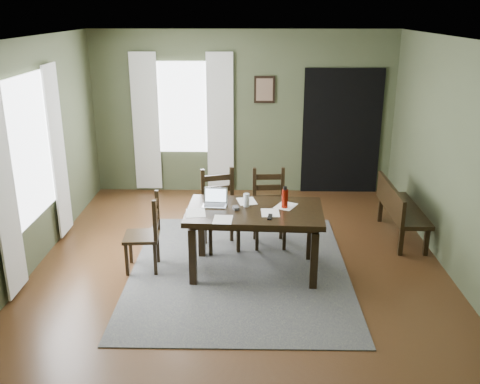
{
  "coord_description": "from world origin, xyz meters",
  "views": [
    {
      "loc": [
        0.11,
        -5.82,
        3.02
      ],
      "look_at": [
        0.0,
        0.3,
        0.9
      ],
      "focal_mm": 40.0,
      "sensor_mm": 36.0,
      "label": 1
    }
  ],
  "objects_px": {
    "chair_back_right": "(269,209)",
    "laptop": "(215,201)",
    "chair_back_left": "(220,211)",
    "bench": "(399,206)",
    "chair_end": "(146,234)",
    "dining_table": "(255,217)",
    "water_bottle": "(285,198)"
  },
  "relations": [
    {
      "from": "chair_back_right",
      "to": "laptop",
      "type": "height_order",
      "value": "chair_back_right"
    },
    {
      "from": "dining_table",
      "to": "bench",
      "type": "bearing_deg",
      "value": 31.11
    },
    {
      "from": "laptop",
      "to": "chair_back_left",
      "type": "bearing_deg",
      "value": 92.02
    },
    {
      "from": "bench",
      "to": "laptop",
      "type": "relative_size",
      "value": 4.46
    },
    {
      "from": "chair_back_left",
      "to": "bench",
      "type": "xyz_separation_m",
      "value": [
        2.42,
        0.37,
        -0.06
      ]
    },
    {
      "from": "chair_back_right",
      "to": "chair_back_left",
      "type": "bearing_deg",
      "value": -173.38
    },
    {
      "from": "chair_back_left",
      "to": "water_bottle",
      "type": "xyz_separation_m",
      "value": [
        0.8,
        -0.63,
        0.41
      ]
    },
    {
      "from": "chair_end",
      "to": "bench",
      "type": "bearing_deg",
      "value": 103.31
    },
    {
      "from": "water_bottle",
      "to": "bench",
      "type": "bearing_deg",
      "value": 31.46
    },
    {
      "from": "laptop",
      "to": "chair_end",
      "type": "bearing_deg",
      "value": -167.53
    },
    {
      "from": "water_bottle",
      "to": "chair_end",
      "type": "bearing_deg",
      "value": -178.71
    },
    {
      "from": "dining_table",
      "to": "bench",
      "type": "xyz_separation_m",
      "value": [
        1.97,
        1.06,
        -0.25
      ]
    },
    {
      "from": "chair_back_right",
      "to": "bench",
      "type": "bearing_deg",
      "value": 4.05
    },
    {
      "from": "chair_back_left",
      "to": "water_bottle",
      "type": "relative_size",
      "value": 4.0
    },
    {
      "from": "dining_table",
      "to": "chair_back_left",
      "type": "bearing_deg",
      "value": 125.46
    },
    {
      "from": "dining_table",
      "to": "chair_end",
      "type": "distance_m",
      "value": 1.32
    },
    {
      "from": "bench",
      "to": "dining_table",
      "type": "bearing_deg",
      "value": 118.24
    },
    {
      "from": "chair_back_right",
      "to": "chair_end",
      "type": "bearing_deg",
      "value": -156.17
    },
    {
      "from": "dining_table",
      "to": "chair_back_left",
      "type": "relative_size",
      "value": 1.57
    },
    {
      "from": "dining_table",
      "to": "chair_back_right",
      "type": "xyz_separation_m",
      "value": [
        0.2,
        0.81,
        -0.21
      ]
    },
    {
      "from": "chair_back_left",
      "to": "laptop",
      "type": "distance_m",
      "value": 0.65
    },
    {
      "from": "chair_end",
      "to": "bench",
      "type": "distance_m",
      "value": 3.43
    },
    {
      "from": "chair_back_left",
      "to": "laptop",
      "type": "relative_size",
      "value": 3.45
    },
    {
      "from": "chair_end",
      "to": "chair_back_left",
      "type": "bearing_deg",
      "value": 123.84
    },
    {
      "from": "chair_back_left",
      "to": "bench",
      "type": "bearing_deg",
      "value": -7.14
    },
    {
      "from": "chair_back_right",
      "to": "water_bottle",
      "type": "distance_m",
      "value": 0.87
    },
    {
      "from": "dining_table",
      "to": "water_bottle",
      "type": "bearing_deg",
      "value": 13.72
    },
    {
      "from": "chair_end",
      "to": "laptop",
      "type": "bearing_deg",
      "value": 93.77
    },
    {
      "from": "dining_table",
      "to": "laptop",
      "type": "xyz_separation_m",
      "value": [
        -0.47,
        0.15,
        0.15
      ]
    },
    {
      "from": "chair_back_left",
      "to": "bench",
      "type": "distance_m",
      "value": 2.45
    },
    {
      "from": "chair_back_right",
      "to": "water_bottle",
      "type": "xyz_separation_m",
      "value": [
        0.15,
        -0.75,
        0.42
      ]
    },
    {
      "from": "chair_back_left",
      "to": "water_bottle",
      "type": "height_order",
      "value": "water_bottle"
    }
  ]
}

